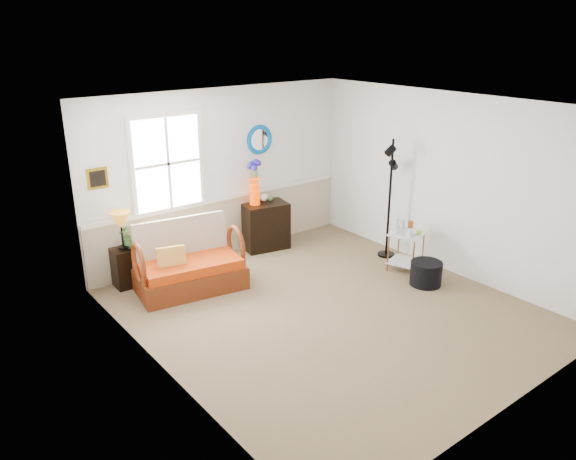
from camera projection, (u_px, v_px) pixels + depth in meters
floor at (329, 311)px, 7.21m from camera, size 4.50×5.00×0.01m
ceiling at (334, 106)px, 6.31m from camera, size 4.50×5.00×0.01m
walls at (331, 215)px, 6.76m from camera, size 4.51×5.01×2.60m
wainscot at (225, 226)px, 8.89m from camera, size 4.46×0.02×0.90m
chair_rail at (224, 198)px, 8.72m from camera, size 4.46×0.04×0.06m
window at (168, 164)px, 7.96m from camera, size 1.14×0.06×1.44m
picture at (97, 178)px, 7.40m from camera, size 0.28×0.03×0.28m
mirror at (259, 140)px, 8.84m from camera, size 0.47×0.07×0.47m
loveseat at (189, 257)px, 7.65m from camera, size 1.55×1.04×0.94m
throw_pillow at (172, 261)px, 7.49m from camera, size 0.39×0.19×0.38m
lamp_stand at (125, 268)px, 7.80m from camera, size 0.32×0.32×0.56m
table_lamp at (122, 231)px, 7.61m from camera, size 0.30×0.30×0.54m
potted_plant at (131, 237)px, 7.74m from camera, size 0.37×0.40×0.28m
cabinet at (265, 226)px, 9.11m from camera, size 0.79×0.59×0.76m
flower_vase at (254, 183)px, 8.81m from camera, size 0.28×0.28×0.71m
side_table at (406, 252)px, 8.31m from camera, size 0.58×0.58×0.58m
tabletop_items at (406, 224)px, 8.21m from camera, size 0.56×0.56×0.25m
floor_lamp at (390, 199)px, 8.61m from camera, size 0.29×0.29×1.87m
ottoman at (426, 273)px, 7.88m from camera, size 0.47×0.47×0.34m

